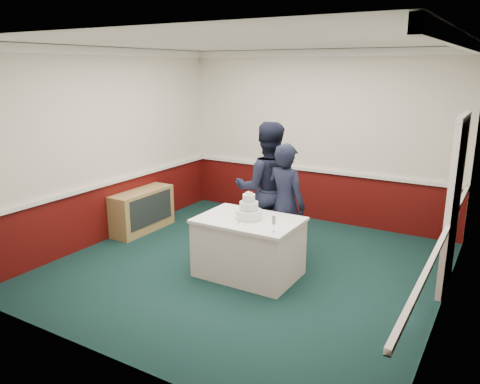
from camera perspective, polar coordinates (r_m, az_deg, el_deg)
The scene contains 9 objects.
ground at distance 6.62m, azimuth 0.82°, elevation -9.10°, with size 5.00×5.00×0.00m, color #112A28.
room_shell at distance 6.59m, azimuth 4.15°, elevation 8.54°, with size 5.00×5.00×3.00m.
sideboard at distance 8.09m, azimuth -11.81°, elevation -2.23°, with size 0.41×1.20×0.70m.
cake_table at distance 6.23m, azimuth 1.06°, elevation -6.67°, with size 1.32×0.92×0.79m.
wedding_cake at distance 6.07m, azimuth 1.08°, elevation -2.29°, with size 0.35×0.35×0.36m.
cake_knife at distance 5.95m, azimuth -0.12°, elevation -3.73°, with size 0.01×0.22×0.01m, color silver.
champagne_flute at distance 5.60m, azimuth 4.13°, elevation -3.52°, with size 0.05×0.05×0.21m.
person_man at distance 6.85m, azimuth 3.32°, elevation 0.41°, with size 0.95×0.74×1.96m, color black.
person_woman at distance 6.51m, azimuth 5.53°, elevation -1.52°, with size 0.63×0.41×1.72m, color black.
Camera 1 is at (3.00, -5.25, 2.70)m, focal length 35.00 mm.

